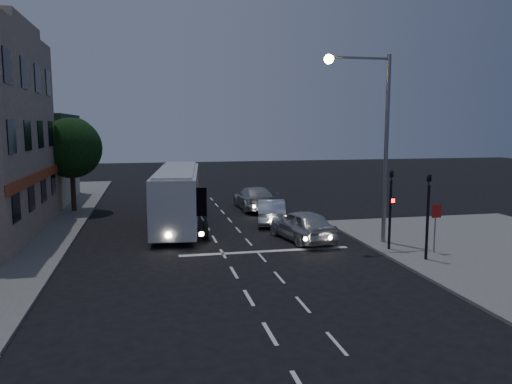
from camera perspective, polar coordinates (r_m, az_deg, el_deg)
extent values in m
plane|color=black|center=(21.05, -3.00, -8.41)|extent=(120.00, 120.00, 0.00)
cube|color=silver|center=(14.57, 1.59, -15.86)|extent=(0.12, 1.60, 0.01)
cube|color=silver|center=(17.29, -0.83, -11.99)|extent=(0.12, 1.60, 0.01)
cube|color=silver|center=(20.10, -2.54, -9.17)|extent=(0.12, 1.60, 0.01)
cube|color=silver|center=(22.95, -3.80, -7.05)|extent=(0.12, 1.60, 0.01)
cube|color=silver|center=(25.84, -4.78, -5.39)|extent=(0.12, 1.60, 0.01)
cube|color=silver|center=(28.75, -5.55, -4.06)|extent=(0.12, 1.60, 0.01)
cube|color=silver|center=(31.67, -6.19, -2.98)|extent=(0.12, 1.60, 0.01)
cube|color=silver|center=(34.61, -6.71, -2.09)|extent=(0.12, 1.60, 0.01)
cube|color=silver|center=(37.56, -7.15, -1.33)|extent=(0.12, 1.60, 0.01)
cube|color=silver|center=(14.14, 9.19, -16.71)|extent=(0.10, 1.50, 0.01)
cube|color=silver|center=(16.76, 5.37, -12.68)|extent=(0.10, 1.50, 0.01)
cube|color=silver|center=(19.49, 2.68, -9.72)|extent=(0.10, 1.50, 0.01)
cube|color=silver|center=(22.28, 0.69, -7.48)|extent=(0.10, 1.50, 0.01)
cube|color=silver|center=(25.13, -0.84, -5.73)|extent=(0.10, 1.50, 0.01)
cube|color=silver|center=(28.01, -2.05, -4.35)|extent=(0.10, 1.50, 0.01)
cube|color=silver|center=(30.91, -3.03, -3.21)|extent=(0.10, 1.50, 0.01)
cube|color=silver|center=(33.82, -3.84, -2.28)|extent=(0.10, 1.50, 0.01)
cube|color=silver|center=(36.75, -4.53, -1.49)|extent=(0.10, 1.50, 0.01)
cube|color=silver|center=(39.69, -5.10, -0.82)|extent=(0.10, 1.50, 0.01)
cube|color=silver|center=(23.31, 1.10, -6.80)|extent=(8.00, 0.35, 0.01)
cube|color=silver|center=(29.08, -8.94, -0.43)|extent=(3.45, 11.15, 2.92)
cube|color=silver|center=(28.91, -9.00, 2.53)|extent=(3.04, 10.75, 0.16)
cube|color=black|center=(23.64, -8.20, -1.14)|extent=(2.10, 0.33, 1.37)
cube|color=black|center=(29.54, -6.78, 0.89)|extent=(1.01, 9.09, 0.82)
cube|color=black|center=(29.42, -11.25, 0.77)|extent=(1.01, 9.09, 0.82)
cube|color=maroon|center=(30.13, -6.82, -0.91)|extent=(0.57, 5.00, 1.28)
cube|color=maroon|center=(30.00, -11.24, -1.03)|extent=(0.57, 5.00, 1.28)
cylinder|color=black|center=(25.49, -10.95, -4.64)|extent=(0.42, 0.94, 0.91)
cylinder|color=black|center=(25.63, -5.82, -4.47)|extent=(0.42, 0.94, 0.91)
cylinder|color=black|center=(31.50, -11.21, -2.31)|extent=(0.42, 0.94, 0.91)
cylinder|color=black|center=(31.62, -7.06, -2.18)|extent=(0.42, 0.94, 0.91)
cylinder|color=black|center=(33.04, -11.26, -1.85)|extent=(0.42, 0.94, 0.91)
cylinder|color=black|center=(33.15, -7.30, -1.73)|extent=(0.42, 0.94, 0.91)
cylinder|color=#FFF2CC|center=(23.83, -9.99, -4.91)|extent=(0.24, 0.07, 0.24)
cylinder|color=#FFF2CC|center=(23.93, -6.26, -4.79)|extent=(0.24, 0.07, 0.24)
imported|color=silver|center=(25.44, 5.30, -3.78)|extent=(2.71, 4.93, 1.59)
imported|color=silver|center=(29.67, 1.74, -2.23)|extent=(2.47, 4.70, 1.47)
imported|color=#BBBBBB|center=(34.69, -0.19, -0.69)|extent=(2.32, 5.50, 1.58)
cylinder|color=black|center=(23.77, 15.07, -2.55)|extent=(0.12, 0.12, 3.20)
imported|color=black|center=(23.50, 15.24, 2.37)|extent=(0.15, 0.18, 0.90)
cube|color=black|center=(23.50, 15.33, -0.95)|extent=(0.25, 0.12, 0.30)
cube|color=#FF0C0C|center=(23.44, 15.40, -0.97)|extent=(0.16, 0.02, 0.18)
cylinder|color=black|center=(22.39, 19.00, -3.32)|extent=(0.12, 0.12, 3.20)
imported|color=black|center=(22.11, 19.23, 1.90)|extent=(0.18, 0.15, 0.90)
cylinder|color=slate|center=(23.86, 19.76, -4.17)|extent=(0.06, 0.06, 2.00)
cube|color=#A01512|center=(23.64, 19.95, -2.07)|extent=(0.45, 0.03, 0.60)
cylinder|color=slate|center=(24.87, 14.65, 4.63)|extent=(0.20, 0.20, 9.00)
cylinder|color=slate|center=(24.40, 11.74, 14.79)|extent=(3.00, 0.12, 0.12)
sphere|color=#FFBF59|center=(23.83, 8.32, 14.80)|extent=(0.44, 0.44, 0.44)
cube|color=gray|center=(29.04, -25.60, 15.93)|extent=(1.00, 12.00, 0.50)
cube|color=gray|center=(29.12, -25.65, 16.90)|extent=(1.00, 6.00, 0.50)
cube|color=#A74020|center=(28.69, -23.70, 1.60)|extent=(0.15, 12.00, 0.50)
cube|color=black|center=(24.43, -25.74, -1.35)|extent=(0.06, 1.30, 1.50)
cube|color=black|center=(27.32, -24.29, -0.39)|extent=(0.06, 1.30, 1.50)
cube|color=black|center=(30.24, -23.11, 0.38)|extent=(0.06, 1.30, 1.50)
cube|color=black|center=(33.17, -22.15, 1.02)|extent=(0.06, 1.30, 1.50)
cube|color=black|center=(24.18, -26.15, 5.69)|extent=(0.06, 1.30, 1.50)
cube|color=black|center=(27.10, -24.63, 5.90)|extent=(0.06, 1.30, 1.50)
cube|color=black|center=(30.04, -23.41, 6.07)|extent=(0.06, 1.30, 1.50)
cube|color=black|center=(32.99, -22.41, 6.20)|extent=(0.06, 1.30, 1.50)
cube|color=black|center=(24.31, -26.57, 12.76)|extent=(0.06, 1.30, 1.50)
cube|color=black|center=(27.21, -24.99, 12.22)|extent=(0.06, 1.30, 1.50)
cube|color=black|center=(30.14, -23.72, 11.77)|extent=(0.06, 1.30, 1.50)
cube|color=black|center=(33.08, -22.68, 11.40)|extent=(0.06, 1.30, 1.50)
cube|color=#B4AE8B|center=(41.37, -26.61, 3.09)|extent=(9.00, 9.00, 6.00)
cube|color=#2B392F|center=(41.28, -26.88, 7.59)|extent=(9.40, 9.40, 0.50)
cylinder|color=black|center=(35.59, -20.16, 0.23)|extent=(0.32, 0.32, 2.80)
sphere|color=black|center=(35.36, -20.37, 4.73)|extent=(4.00, 4.00, 4.00)
sphere|color=#1A4F1A|center=(35.91, -19.97, 5.91)|extent=(2.60, 2.60, 2.60)
sphere|color=black|center=(34.80, -21.03, 5.32)|extent=(2.40, 2.40, 2.40)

